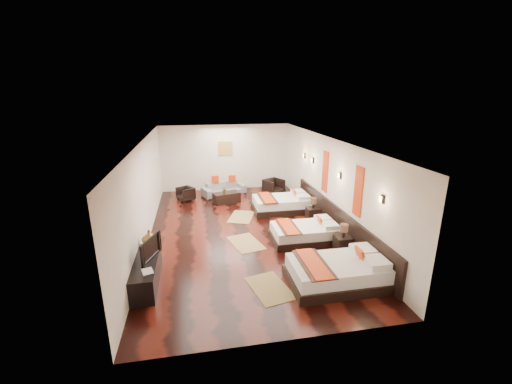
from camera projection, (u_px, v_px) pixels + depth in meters
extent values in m
cube|color=black|center=(242.00, 231.00, 10.14)|extent=(5.50, 9.50, 0.01)
cube|color=white|center=(241.00, 140.00, 9.32)|extent=(5.50, 9.50, 0.01)
cube|color=silver|center=(226.00, 158.00, 14.20)|extent=(5.50, 0.01, 2.80)
cube|color=silver|center=(145.00, 193.00, 9.24)|extent=(0.01, 9.50, 2.80)
cube|color=silver|center=(329.00, 183.00, 10.22)|extent=(0.01, 9.50, 2.80)
cube|color=black|center=(336.00, 221.00, 9.74)|extent=(0.08, 6.60, 0.90)
cube|color=black|center=(337.00, 279.00, 7.36)|extent=(2.17, 1.34, 0.23)
cube|color=white|center=(338.00, 268.00, 7.28)|extent=(2.06, 1.24, 0.31)
cube|color=red|center=(360.00, 255.00, 7.29)|extent=(0.16, 0.33, 0.33)
cube|color=#38190F|center=(314.00, 264.00, 7.13)|extent=(0.57, 1.36, 0.02)
cube|color=red|center=(314.00, 263.00, 7.13)|extent=(0.39, 1.36, 0.02)
cube|color=black|center=(304.00, 237.00, 9.48)|extent=(1.88, 1.17, 0.20)
cube|color=white|center=(305.00, 230.00, 9.41)|extent=(1.79, 1.08, 0.27)
cube|color=red|center=(320.00, 221.00, 9.42)|extent=(0.14, 0.29, 0.29)
cube|color=#38190F|center=(288.00, 227.00, 9.28)|extent=(0.49, 1.18, 0.02)
cube|color=red|center=(288.00, 226.00, 9.28)|extent=(0.34, 1.18, 0.02)
cube|color=black|center=(281.00, 208.00, 11.88)|extent=(2.04, 1.26, 0.21)
cube|color=white|center=(281.00, 201.00, 11.80)|extent=(1.94, 1.16, 0.29)
cube|color=red|center=(295.00, 193.00, 11.81)|extent=(0.15, 0.31, 0.31)
cube|color=#38190F|center=(267.00, 198.00, 11.66)|extent=(0.53, 1.28, 0.02)
cube|color=red|center=(267.00, 198.00, 11.66)|extent=(0.37, 1.28, 0.02)
cube|color=black|center=(343.00, 244.00, 8.76)|extent=(0.41, 0.41, 0.45)
cylinder|color=black|center=(344.00, 233.00, 8.67)|extent=(0.07, 0.07, 0.18)
cylinder|color=#3F2619|center=(344.00, 228.00, 8.62)|extent=(0.22, 0.22, 0.20)
cube|color=black|center=(313.00, 214.00, 10.92)|extent=(0.40, 0.40, 0.45)
cylinder|color=black|center=(313.00, 205.00, 10.83)|extent=(0.07, 0.07, 0.18)
cylinder|color=#3F2619|center=(313.00, 201.00, 10.78)|extent=(0.21, 0.21, 0.20)
cube|color=#967D4C|center=(270.00, 288.00, 7.20)|extent=(0.99, 1.34, 0.01)
cube|color=#967D4C|center=(246.00, 243.00, 9.35)|extent=(1.03, 1.35, 0.01)
cube|color=#967D4C|center=(241.00, 217.00, 11.30)|extent=(1.12, 1.39, 0.01)
cube|color=black|center=(147.00, 272.00, 7.33)|extent=(0.50, 1.80, 0.55)
imported|color=black|center=(147.00, 248.00, 7.30)|extent=(0.42, 0.86, 0.51)
imported|color=black|center=(142.00, 273.00, 6.75)|extent=(0.29, 0.34, 0.03)
imported|color=brown|center=(149.00, 238.00, 7.97)|extent=(0.38, 0.38, 0.38)
imported|color=gray|center=(224.00, 188.00, 13.69)|extent=(1.93, 1.30, 0.52)
imported|color=black|center=(186.00, 194.00, 12.97)|extent=(0.80, 0.80, 0.54)
imported|color=black|center=(274.00, 187.00, 13.70)|extent=(0.97, 0.98, 0.66)
cube|color=black|center=(226.00, 198.00, 12.72)|extent=(1.10, 0.76, 0.40)
imported|color=#275F1F|center=(225.00, 190.00, 12.57)|extent=(0.26, 0.23, 0.28)
cube|color=#D86014|center=(358.00, 191.00, 8.34)|extent=(0.04, 0.40, 1.30)
cube|color=#D86014|center=(325.00, 172.00, 10.41)|extent=(0.04, 0.40, 1.30)
cube|color=black|center=(382.00, 199.00, 7.26)|extent=(0.06, 0.12, 0.18)
cube|color=#FFD18C|center=(381.00, 199.00, 7.26)|extent=(0.02, 0.10, 0.14)
cube|color=black|center=(340.00, 175.00, 9.33)|extent=(0.06, 0.12, 0.18)
cube|color=#FFD18C|center=(339.00, 175.00, 9.32)|extent=(0.02, 0.10, 0.14)
cube|color=black|center=(313.00, 160.00, 11.40)|extent=(0.06, 0.12, 0.18)
cube|color=#FFD18C|center=(312.00, 160.00, 11.39)|extent=(0.02, 0.10, 0.14)
cube|color=black|center=(304.00, 155.00, 12.24)|extent=(0.06, 0.12, 0.18)
cube|color=#FFD18C|center=(304.00, 155.00, 12.24)|extent=(0.02, 0.10, 0.14)
cube|color=#AD873F|center=(225.00, 148.00, 14.06)|extent=(0.60, 0.04, 0.60)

